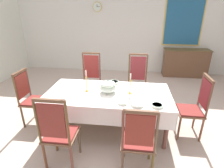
{
  "coord_description": "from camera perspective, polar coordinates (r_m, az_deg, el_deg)",
  "views": [
    {
      "loc": [
        0.41,
        -3.03,
        2.07
      ],
      "look_at": [
        0.08,
        -0.35,
        0.94
      ],
      "focal_mm": 28.21,
      "sensor_mm": 36.0,
      "label": 1
    }
  ],
  "objects": [
    {
      "name": "ground",
      "position": [
        3.7,
        -0.55,
        -11.59
      ],
      "size": [
        7.26,
        6.35,
        0.04
      ],
      "primitive_type": "cube",
      "color": "#BFAB9B"
    },
    {
      "name": "chair_north_a",
      "position": [
        4.09,
        -6.86,
        1.51
      ],
      "size": [
        0.44,
        0.42,
        1.2
      ],
      "rotation": [
        0.0,
        0.0,
        3.14
      ],
      "color": "brown",
      "rests_on": "ground"
    },
    {
      "name": "spoon_primary",
      "position": [
        3.47,
        2.76,
        0.38
      ],
      "size": [
        0.03,
        0.18,
        0.01
      ],
      "rotation": [
        0.0,
        0.0,
        -0.06
      ],
      "color": "gold",
      "rests_on": "tablecloth"
    },
    {
      "name": "tablecloth",
      "position": [
        3.12,
        -1.26,
        -3.94
      ],
      "size": [
        2.17,
        1.08,
        0.31
      ],
      "color": "white",
      "rests_on": "dining_table"
    },
    {
      "name": "bowl_near_left",
      "position": [
        3.45,
        0.57,
        0.61
      ],
      "size": [
        0.2,
        0.2,
        0.04
      ],
      "color": "silver",
      "rests_on": "tablecloth"
    },
    {
      "name": "soup_tureen",
      "position": [
        3.04,
        -1.2,
        -0.83
      ],
      "size": [
        0.29,
        0.29,
        0.23
      ],
      "color": "silver",
      "rests_on": "tablecloth"
    },
    {
      "name": "mounted_clock",
      "position": [
        6.29,
        -4.8,
        23.68
      ],
      "size": [
        0.3,
        0.06,
        0.3
      ],
      "color": "#D1B251"
    },
    {
      "name": "framed_painting",
      "position": [
        6.37,
        22.13,
        18.33
      ],
      "size": [
        1.21,
        0.05,
        1.54
      ],
      "color": "#D1B251"
    },
    {
      "name": "chair_head_west",
      "position": [
        3.67,
        -24.8,
        -3.92
      ],
      "size": [
        0.42,
        0.44,
        1.07
      ],
      "rotation": [
        0.0,
        0.0,
        -1.57
      ],
      "color": "brown",
      "rests_on": "ground"
    },
    {
      "name": "chair_south_b",
      "position": [
        2.38,
        8.51,
        -17.36
      ],
      "size": [
        0.44,
        0.42,
        1.06
      ],
      "color": "brown",
      "rests_on": "ground"
    },
    {
      "name": "spoon_secondary",
      "position": [
        2.75,
        5.74,
        -6.11
      ],
      "size": [
        0.03,
        0.18,
        0.01
      ],
      "rotation": [
        0.0,
        0.0,
        -0.01
      ],
      "color": "gold",
      "rests_on": "tablecloth"
    },
    {
      "name": "sideboard",
      "position": [
        6.38,
        22.59,
        6.36
      ],
      "size": [
        1.44,
        0.48,
        0.9
      ],
      "rotation": [
        0.0,
        0.0,
        3.14
      ],
      "color": "brown",
      "rests_on": "ground"
    },
    {
      "name": "back_wall",
      "position": [
        6.27,
        3.5,
        19.38
      ],
      "size": [
        7.26,
        0.08,
        3.4
      ],
      "primitive_type": "cube",
      "color": "silver",
      "rests_on": "ground"
    },
    {
      "name": "chair_head_east",
      "position": [
        3.32,
        25.17,
        -6.59
      ],
      "size": [
        0.42,
        0.44,
        1.11
      ],
      "rotation": [
        0.0,
        0.0,
        1.57
      ],
      "color": "brown",
      "rests_on": "ground"
    },
    {
      "name": "bowl_far_left",
      "position": [
        2.72,
        14.41,
        -6.72
      ],
      "size": [
        0.17,
        0.17,
        0.04
      ],
      "color": "silver",
      "rests_on": "tablecloth"
    },
    {
      "name": "chair_north_b",
      "position": [
        3.98,
        8.18,
        0.84
      ],
      "size": [
        0.44,
        0.42,
        1.21
      ],
      "rotation": [
        0.0,
        0.0,
        3.14
      ],
      "color": "brown",
      "rests_on": "ground"
    },
    {
      "name": "dining_table",
      "position": [
        3.12,
        -1.25,
        -4.0
      ],
      "size": [
        2.15,
        1.06,
        0.74
      ],
      "color": "brown",
      "rests_on": "ground"
    },
    {
      "name": "chair_south_a",
      "position": [
        2.54,
        -17.0,
        -14.57
      ],
      "size": [
        0.44,
        0.42,
        1.13
      ],
      "color": "brown",
      "rests_on": "ground"
    },
    {
      "name": "candlestick_east",
      "position": [
        3.0,
        5.91,
        -0.55
      ],
      "size": [
        0.07,
        0.07,
        0.36
      ],
      "color": "gold",
      "rests_on": "tablecloth"
    },
    {
      "name": "bowl_far_right",
      "position": [
        2.69,
        8.14,
        -6.51
      ],
      "size": [
        0.19,
        0.19,
        0.04
      ],
      "color": "silver",
      "rests_on": "tablecloth"
    },
    {
      "name": "bowl_near_right",
      "position": [
        2.72,
        3.43,
        -5.97
      ],
      "size": [
        0.16,
        0.16,
        0.04
      ],
      "color": "silver",
      "rests_on": "tablecloth"
    },
    {
      "name": "candlestick_west",
      "position": [
        3.09,
        -8.27,
        0.35
      ],
      "size": [
        0.07,
        0.07,
        0.39
      ],
      "color": "gold",
      "rests_on": "tablecloth"
    }
  ]
}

